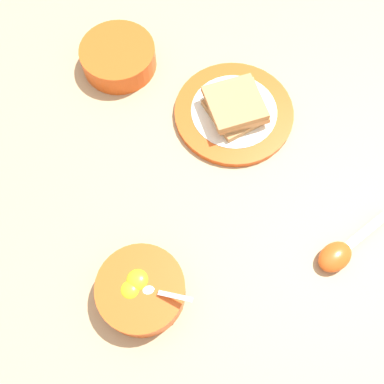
{
  "coord_description": "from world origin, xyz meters",
  "views": [
    {
      "loc": [
        -0.12,
        -0.35,
        0.69
      ],
      "look_at": [
        -0.06,
        -0.07,
        0.02
      ],
      "focal_mm": 42.0,
      "sensor_mm": 36.0,
      "label": 1
    }
  ],
  "objects_px": {
    "egg_bowl": "(141,290)",
    "soup_spoon": "(341,252)",
    "toast_sandwich": "(236,106)",
    "congee_bowl": "(118,56)",
    "toast_plate": "(234,113)"
  },
  "relations": [
    {
      "from": "toast_plate",
      "to": "toast_sandwich",
      "type": "xyz_separation_m",
      "value": [
        0.0,
        -0.0,
        0.03
      ]
    },
    {
      "from": "egg_bowl",
      "to": "soup_spoon",
      "type": "height_order",
      "value": "egg_bowl"
    },
    {
      "from": "toast_sandwich",
      "to": "congee_bowl",
      "type": "height_order",
      "value": "toast_sandwich"
    },
    {
      "from": "congee_bowl",
      "to": "soup_spoon",
      "type": "bearing_deg",
      "value": -56.65
    },
    {
      "from": "egg_bowl",
      "to": "soup_spoon",
      "type": "distance_m",
      "value": 0.31
    },
    {
      "from": "egg_bowl",
      "to": "soup_spoon",
      "type": "xyz_separation_m",
      "value": [
        0.31,
        -0.0,
        -0.01
      ]
    },
    {
      "from": "toast_plate",
      "to": "congee_bowl",
      "type": "height_order",
      "value": "congee_bowl"
    },
    {
      "from": "toast_sandwich",
      "to": "soup_spoon",
      "type": "height_order",
      "value": "toast_sandwich"
    },
    {
      "from": "egg_bowl",
      "to": "congee_bowl",
      "type": "xyz_separation_m",
      "value": [
        0.03,
        0.43,
        -0.0
      ]
    },
    {
      "from": "toast_sandwich",
      "to": "congee_bowl",
      "type": "relative_size",
      "value": 0.82
    },
    {
      "from": "toast_sandwich",
      "to": "soup_spoon",
      "type": "xyz_separation_m",
      "value": [
        0.1,
        -0.28,
        -0.02
      ]
    },
    {
      "from": "soup_spoon",
      "to": "congee_bowl",
      "type": "xyz_separation_m",
      "value": [
        -0.29,
        0.44,
        0.01
      ]
    },
    {
      "from": "egg_bowl",
      "to": "toast_plate",
      "type": "xyz_separation_m",
      "value": [
        0.21,
        0.28,
        -0.02
      ]
    },
    {
      "from": "egg_bowl",
      "to": "toast_plate",
      "type": "relative_size",
      "value": 0.64
    },
    {
      "from": "egg_bowl",
      "to": "soup_spoon",
      "type": "bearing_deg",
      "value": -0.28
    }
  ]
}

